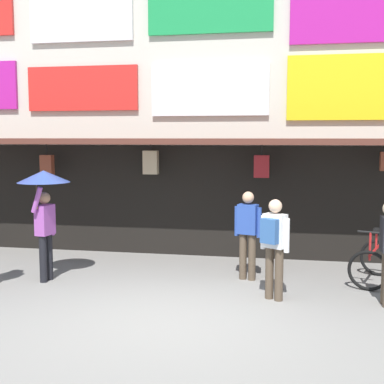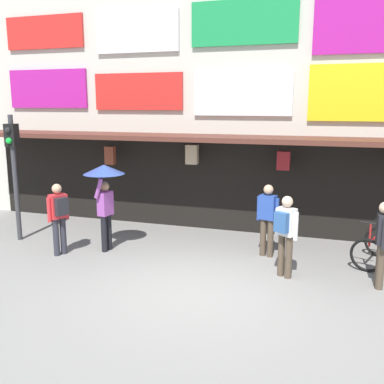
% 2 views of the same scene
% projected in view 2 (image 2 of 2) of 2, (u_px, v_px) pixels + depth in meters
% --- Properties ---
extents(ground_plane, '(80.00, 80.00, 0.00)m').
position_uv_depth(ground_plane, '(197.00, 288.00, 8.29)').
color(ground_plane, gray).
extents(shopfront, '(18.00, 2.60, 8.00)m').
position_uv_depth(shopfront, '(247.00, 85.00, 11.76)').
color(shopfront, beige).
rests_on(shopfront, ground).
extents(traffic_light_near, '(0.30, 0.34, 3.20)m').
position_uv_depth(traffic_light_near, '(13.00, 158.00, 10.82)').
color(traffic_light_near, '#38383D').
rests_on(traffic_light_near, ground).
extents(bicycle_parked, '(1.05, 1.33, 1.05)m').
position_uv_depth(bicycle_parked, '(374.00, 247.00, 9.45)').
color(bicycle_parked, black).
rests_on(bicycle_parked, ground).
extents(pedestrian_in_white, '(0.22, 0.53, 1.68)m').
position_uv_depth(pedestrian_in_white, '(382.00, 240.00, 8.14)').
color(pedestrian_in_white, brown).
rests_on(pedestrian_in_white, ground).
extents(pedestrian_in_purple, '(0.45, 0.49, 1.68)m').
position_uv_depth(pedestrian_in_purple, '(59.00, 214.00, 9.93)').
color(pedestrian_in_purple, '#2D2D38').
rests_on(pedestrian_in_purple, ground).
extents(pedestrian_in_black, '(0.51, 0.31, 1.68)m').
position_uv_depth(pedestrian_in_black, '(267.00, 216.00, 9.85)').
color(pedestrian_in_black, brown).
rests_on(pedestrian_in_black, ground).
extents(pedestrian_in_yellow, '(0.48, 0.46, 1.68)m').
position_uv_depth(pedestrian_in_yellow, '(285.00, 230.00, 8.63)').
color(pedestrian_in_yellow, brown).
rests_on(pedestrian_in_yellow, ground).
extents(pedestrian_with_umbrella, '(0.96, 0.96, 2.08)m').
position_uv_depth(pedestrian_with_umbrella, '(104.00, 183.00, 10.10)').
color(pedestrian_with_umbrella, black).
rests_on(pedestrian_with_umbrella, ground).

